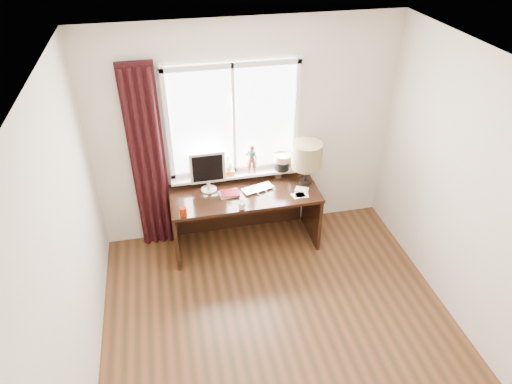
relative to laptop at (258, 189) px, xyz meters
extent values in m
cube|color=brown|center=(-0.06, -1.66, -0.76)|extent=(3.50, 4.00, 0.00)
cube|color=white|center=(-0.06, -1.66, 1.84)|extent=(3.50, 4.00, 0.00)
cube|color=beige|center=(-0.06, 0.34, 0.54)|extent=(3.50, 0.00, 2.60)
cube|color=beige|center=(-1.81, -1.66, 0.54)|extent=(0.00, 4.00, 2.60)
cube|color=beige|center=(1.69, -1.66, 0.54)|extent=(0.00, 4.00, 2.60)
imported|color=silver|center=(0.00, 0.00, 0.00)|extent=(0.41, 0.32, 0.03)
imported|color=white|center=(-0.25, -0.33, 0.03)|extent=(0.12, 0.13, 0.09)
cylinder|color=#891200|center=(-0.88, -0.31, 0.04)|extent=(0.07, 0.07, 0.10)
cube|color=white|center=(-0.21, 0.33, 0.74)|extent=(1.40, 0.02, 1.30)
cube|color=silver|center=(-0.21, 0.30, 0.11)|extent=(1.50, 0.05, 0.05)
cube|color=silver|center=(-0.21, 0.30, 1.36)|extent=(1.50, 0.05, 0.05)
cube|color=silver|center=(-0.94, 0.30, 0.74)|extent=(0.05, 0.05, 1.40)
cube|color=silver|center=(0.51, 0.30, 0.74)|extent=(0.05, 0.05, 1.40)
cube|color=silver|center=(-0.21, 0.30, 0.74)|extent=(0.03, 0.05, 1.30)
cube|color=silver|center=(-0.21, 0.25, 0.07)|extent=(1.52, 0.18, 0.03)
cylinder|color=#4A0109|center=(-0.67, 0.24, 0.20)|extent=(0.13, 0.13, 0.23)
cube|color=gold|center=(-0.31, 0.25, 0.12)|extent=(0.15, 0.12, 0.06)
sphere|color=beige|center=(-0.31, 0.25, 0.21)|extent=(0.13, 0.13, 0.13)
sphere|color=beige|center=(-0.31, 0.25, 0.31)|extent=(0.07, 0.07, 0.07)
imported|color=brown|center=(-0.02, 0.23, 0.27)|extent=(0.15, 0.11, 0.38)
cylinder|color=#1E4C51|center=(-0.02, 0.22, 0.36)|extent=(0.10, 0.10, 0.05)
cylinder|color=black|center=(0.34, 0.22, 0.15)|extent=(0.16, 0.16, 0.12)
cylinder|color=#8C6B4C|center=(0.34, 0.22, 0.25)|extent=(0.20, 0.20, 0.08)
cube|color=black|center=(-1.19, 0.26, 0.36)|extent=(0.38, 0.05, 2.25)
cylinder|color=black|center=(-1.33, 0.23, 0.34)|extent=(0.06, 0.06, 2.20)
cylinder|color=black|center=(-1.24, 0.23, 0.34)|extent=(0.06, 0.06, 2.20)
cylinder|color=black|center=(-1.15, 0.23, 0.34)|extent=(0.06, 0.06, 2.20)
cylinder|color=black|center=(-1.06, 0.23, 0.34)|extent=(0.06, 0.06, 2.20)
cube|color=black|center=(-0.16, -0.03, -0.03)|extent=(1.70, 0.70, 0.04)
cube|color=black|center=(-0.99, -0.03, -0.41)|extent=(0.04, 0.64, 0.71)
cube|color=black|center=(0.67, -0.03, -0.41)|extent=(0.04, 0.64, 0.71)
cube|color=black|center=(-0.16, 0.31, -0.41)|extent=(1.60, 0.03, 0.71)
cylinder|color=beige|center=(-0.55, 0.11, -0.01)|extent=(0.18, 0.18, 0.01)
cylinder|color=beige|center=(-0.55, 0.11, 0.05)|extent=(0.04, 0.04, 0.10)
cube|color=beige|center=(-0.55, 0.11, 0.29)|extent=(0.40, 0.04, 0.38)
cube|color=black|center=(-0.55, 0.09, 0.29)|extent=(0.34, 0.01, 0.32)
cube|color=beige|center=(-0.34, -0.03, -0.01)|extent=(0.24, 0.18, 0.02)
cube|color=#5D0812|center=(-0.33, -0.04, 0.01)|extent=(0.22, 0.16, 0.01)
cylinder|color=black|center=(0.30, 0.22, 0.05)|extent=(0.09, 0.09, 0.12)
cylinder|color=black|center=(0.28, 0.23, 0.10)|extent=(0.01, 0.01, 0.22)
cylinder|color=black|center=(0.31, 0.21, 0.08)|extent=(0.01, 0.01, 0.19)
cylinder|color=black|center=(0.30, 0.23, 0.11)|extent=(0.01, 0.01, 0.25)
cylinder|color=black|center=(0.31, 0.23, 0.07)|extent=(0.01, 0.01, 0.17)
cube|color=gold|center=(0.48, 0.27, 0.05)|extent=(0.10, 0.02, 0.13)
cube|color=#996633|center=(0.48, 0.26, 0.05)|extent=(0.08, 0.01, 0.10)
cylinder|color=black|center=(0.57, 0.03, 0.00)|extent=(0.14, 0.14, 0.03)
cylinder|color=black|center=(0.57, 0.03, 0.13)|extent=(0.03, 0.03, 0.22)
cylinder|color=tan|center=(0.57, 0.03, 0.36)|extent=(0.35, 0.35, 0.30)
cube|color=white|center=(0.46, -0.21, -0.01)|extent=(0.17, 0.14, 0.00)
cube|color=white|center=(0.50, -0.11, -0.01)|extent=(0.18, 0.17, 0.00)
cube|color=white|center=(0.42, -0.21, -0.01)|extent=(0.17, 0.14, 0.00)
torus|color=black|center=(0.00, -0.07, -0.01)|extent=(0.14, 0.14, 0.01)
torus|color=black|center=(0.01, 0.08, -0.01)|extent=(0.15, 0.15, 0.01)
torus|color=black|center=(-0.13, 0.09, -0.01)|extent=(0.13, 0.13, 0.01)
camera|label=1|loc=(-0.95, -4.28, 2.91)|focal=32.00mm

